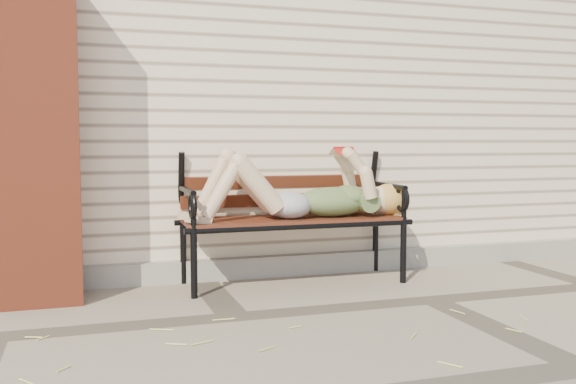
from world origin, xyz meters
name	(u,v)px	position (x,y,z in m)	size (l,w,h in m)	color
ground	(432,300)	(0.00, 0.00, 0.00)	(80.00, 80.00, 0.00)	gray
house_wall	(285,91)	(0.00, 3.00, 1.50)	(8.00, 4.00, 3.00)	#F7E2C1
foundation_strip	(366,260)	(0.00, 0.97, 0.07)	(8.00, 0.10, 0.15)	gray
brick_pillar	(36,137)	(-2.30, 0.75, 1.00)	(0.50, 0.50, 2.00)	#993922
garden_bench	(289,196)	(-0.67, 0.82, 0.60)	(1.65, 0.66, 1.07)	black
reading_woman	(297,192)	(-0.65, 0.68, 0.63)	(1.55, 0.35, 0.49)	#0B484F
straw_scatter	(389,350)	(-0.70, -0.79, 0.01)	(2.99, 1.58, 0.01)	#DFD86D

